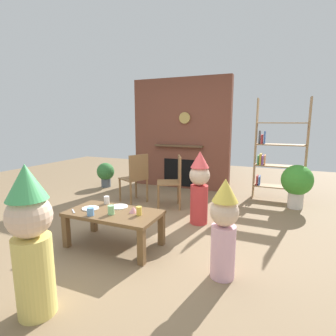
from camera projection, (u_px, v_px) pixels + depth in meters
name	position (u px, v px, depth m)	size (l,w,h in m)	color
ground_plane	(146.00, 234.00, 3.51)	(12.00, 12.00, 0.00)	#846B4C
brick_fireplace_feature	(181.00, 134.00, 5.84)	(2.20, 0.28, 2.40)	brown
bookshelf	(276.00, 153.00, 4.95)	(0.90, 0.28, 1.90)	#9E7A51
coffee_table	(114.00, 217.00, 3.13)	(1.10, 0.59, 0.43)	brown
paper_cup_near_left	(90.00, 212.00, 2.98)	(0.08, 0.08, 0.09)	#669EE0
paper_cup_near_right	(107.00, 200.00, 3.41)	(0.07, 0.07, 0.10)	silver
paper_cup_center	(111.00, 210.00, 3.01)	(0.07, 0.07, 0.11)	#8CD18C
paper_cup_far_left	(139.00, 211.00, 2.99)	(0.06, 0.06, 0.10)	#F2CC4C
paper_plate_front	(119.00, 207.00, 3.28)	(0.21, 0.21, 0.01)	white
paper_plate_rear	(90.00, 208.00, 3.22)	(0.20, 0.20, 0.01)	white
birthday_cake_slice	(133.00, 210.00, 3.08)	(0.10, 0.10, 0.07)	pink
table_fork	(73.00, 211.00, 3.12)	(0.15, 0.02, 0.01)	silver
child_with_cone_hat	(31.00, 238.00, 1.96)	(0.33, 0.33, 1.18)	#E0CC66
child_in_pink	(224.00, 226.00, 2.46)	(0.27, 0.27, 0.97)	#EAB2C6
child_by_the_chairs	(199.00, 186.00, 3.80)	(0.29, 0.29, 1.06)	#D13838
dining_chair_left	(136.00, 176.00, 4.77)	(0.53, 0.53, 0.90)	olive
dining_chair_middle	(174.00, 178.00, 4.54)	(0.53, 0.53, 0.90)	olive
potted_plant_tall	(297.00, 182.00, 4.50)	(0.52, 0.52, 0.75)	beige
potted_plant_short	(106.00, 173.00, 6.00)	(0.39, 0.39, 0.55)	#4C5660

